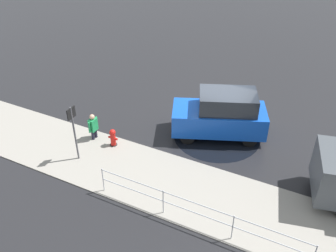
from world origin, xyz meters
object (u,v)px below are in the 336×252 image
at_px(fire_hydrant, 113,138).
at_px(moving_hatchback, 221,115).
at_px(sign_post, 73,126).
at_px(pedestrian, 93,126).

bearing_deg(fire_hydrant, moving_hatchback, -143.23).
bearing_deg(sign_post, fire_hydrant, -118.78).
xyz_separation_m(fire_hydrant, pedestrian, (0.99, -0.04, 0.28)).
distance_m(fire_hydrant, sign_post, 1.95).
bearing_deg(pedestrian, sign_post, 99.80).
bearing_deg(moving_hatchback, fire_hydrant, 36.77).
distance_m(moving_hatchback, fire_hydrant, 4.62).
distance_m(moving_hatchback, sign_post, 6.05).
bearing_deg(pedestrian, fire_hydrant, 177.41).
bearing_deg(pedestrian, moving_hatchback, -149.94).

